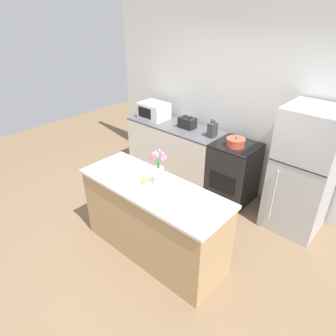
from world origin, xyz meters
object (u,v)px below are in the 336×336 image
(pear_figurine, at_px, (144,180))
(plate_setting_right, at_px, (185,204))
(flower_vase, at_px, (158,172))
(refrigerator, at_px, (303,172))
(stove_range, at_px, (233,172))
(microwave, at_px, (154,111))
(cooking_pot, at_px, (236,142))
(toaster, at_px, (187,123))
(plate_setting_left, at_px, (122,172))
(knife_block, at_px, (212,130))

(pear_figurine, bearing_deg, plate_setting_right, -0.97)
(flower_vase, bearing_deg, refrigerator, 55.83)
(stove_range, relative_size, pear_figurine, 7.88)
(pear_figurine, xyz_separation_m, microwave, (-1.43, 1.62, 0.06))
(flower_vase, height_order, cooking_pot, flower_vase)
(plate_setting_right, height_order, toaster, toaster)
(stove_range, distance_m, cooking_pot, 0.52)
(stove_range, relative_size, refrigerator, 0.55)
(plate_setting_left, bearing_deg, plate_setting_right, 0.00)
(plate_setting_left, relative_size, plate_setting_right, 1.00)
(stove_range, relative_size, cooking_pot, 3.46)
(pear_figurine, relative_size, toaster, 0.41)
(toaster, height_order, microwave, microwave)
(stove_range, distance_m, pear_figurine, 1.72)
(pear_figurine, height_order, plate_setting_left, pear_figurine)
(flower_vase, distance_m, knife_block, 1.56)
(cooking_pot, bearing_deg, flower_vase, -93.62)
(stove_range, distance_m, plate_setting_right, 1.75)
(knife_block, bearing_deg, cooking_pot, -7.14)
(refrigerator, height_order, flower_vase, refrigerator)
(cooking_pot, bearing_deg, plate_setting_left, -110.33)
(plate_setting_left, relative_size, toaster, 1.09)
(cooking_pot, distance_m, microwave, 1.64)
(toaster, relative_size, knife_block, 1.04)
(plate_setting_right, relative_size, microwave, 0.64)
(refrigerator, relative_size, plate_setting_left, 5.41)
(plate_setting_left, bearing_deg, knife_block, 84.69)
(cooking_pot, bearing_deg, knife_block, 172.86)
(stove_range, xyz_separation_m, plate_setting_left, (-0.57, -1.63, 0.49))
(cooking_pot, bearing_deg, refrigerator, 3.55)
(toaster, bearing_deg, flower_vase, -61.56)
(flower_vase, bearing_deg, cooking_pot, 86.38)
(refrigerator, distance_m, cooking_pot, 0.95)
(flower_vase, distance_m, cooking_pot, 1.47)
(pear_figurine, xyz_separation_m, plate_setting_left, (-0.37, -0.01, -0.04))
(plate_setting_right, bearing_deg, toaster, 127.99)
(cooking_pot, bearing_deg, plate_setting_right, -76.93)
(microwave, bearing_deg, plate_setting_left, -57.04)
(refrigerator, bearing_deg, pear_figurine, -125.42)
(cooking_pot, height_order, microwave, microwave)
(plate_setting_right, xyz_separation_m, toaster, (-1.30, 1.67, 0.05))
(plate_setting_left, distance_m, plate_setting_right, 0.95)
(refrigerator, height_order, pear_figurine, refrigerator)
(toaster, bearing_deg, plate_setting_left, -78.06)
(stove_range, bearing_deg, knife_block, -179.52)
(refrigerator, distance_m, knife_block, 1.39)
(flower_vase, height_order, toaster, flower_vase)
(flower_vase, relative_size, plate_setting_left, 1.39)
(stove_range, xyz_separation_m, refrigerator, (0.95, 0.00, 0.37))
(flower_vase, distance_m, microwave, 2.17)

